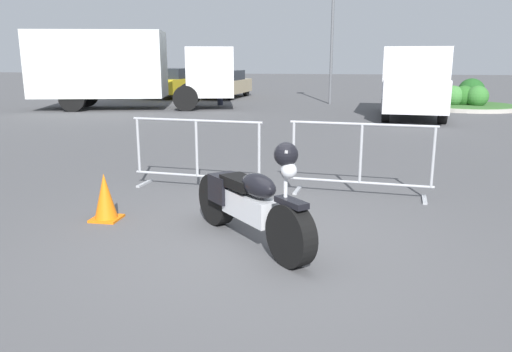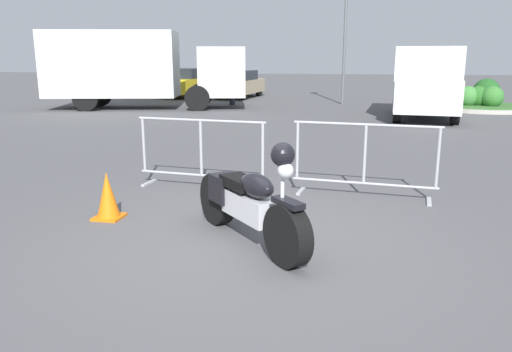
{
  "view_description": "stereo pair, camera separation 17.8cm",
  "coord_description": "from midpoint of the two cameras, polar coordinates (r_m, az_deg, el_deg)",
  "views": [
    {
      "loc": [
        0.95,
        -4.91,
        1.96
      ],
      "look_at": [
        -0.01,
        0.54,
        0.65
      ],
      "focal_mm": 35.0,
      "sensor_mm": 36.0,
      "label": 1
    },
    {
      "loc": [
        1.13,
        -4.88,
        1.96
      ],
      "look_at": [
        -0.01,
        0.54,
        0.65
      ],
      "focal_mm": 35.0,
      "sensor_mm": 36.0,
      "label": 2
    }
  ],
  "objects": [
    {
      "name": "ground_plane",
      "position": [
        5.37,
        -1.82,
        -8.07
      ],
      "size": [
        120.0,
        120.0,
        0.0
      ],
      "primitive_type": "plane",
      "color": "#4C4C4F"
    },
    {
      "name": "motorcycle",
      "position": [
        5.35,
        -1.7,
        -2.99
      ],
      "size": [
        1.56,
        1.67,
        1.2
      ],
      "rotation": [
        0.0,
        0.0,
        -0.83
      ],
      "color": "black",
      "rests_on": "ground"
    },
    {
      "name": "crowd_barrier_near",
      "position": [
        7.64,
        -7.45,
        2.59
      ],
      "size": [
        2.06,
        0.63,
        1.07
      ],
      "rotation": [
        0.0,
        0.0,
        -0.1
      ],
      "color": "#9EA0A5",
      "rests_on": "ground"
    },
    {
      "name": "crowd_barrier_far",
      "position": [
        7.3,
        11.18,
        1.94
      ],
      "size": [
        2.06,
        0.63,
        1.07
      ],
      "rotation": [
        0.0,
        0.0,
        -0.1
      ],
      "color": "#9EA0A5",
      "rests_on": "ground"
    },
    {
      "name": "box_truck",
      "position": [
        20.57,
        -15.23,
        11.96
      ],
      "size": [
        8.01,
        3.99,
        2.98
      ],
      "rotation": [
        0.0,
        0.0,
        0.24
      ],
      "color": "silver",
      "rests_on": "ground"
    },
    {
      "name": "delivery_van",
      "position": [
        18.02,
        17.28,
        10.45
      ],
      "size": [
        2.36,
        5.14,
        2.31
      ],
      "rotation": [
        0.0,
        0.0,
        -1.65
      ],
      "color": "silver",
      "rests_on": "ground"
    },
    {
      "name": "parked_car_white",
      "position": [
        27.65,
        -14.84,
        10.4
      ],
      "size": [
        2.16,
        4.56,
        1.5
      ],
      "rotation": [
        0.0,
        0.0,
        1.49
      ],
      "color": "white",
      "rests_on": "ground"
    },
    {
      "name": "parked_car_yellow",
      "position": [
        26.41,
        -9.56,
        10.49
      ],
      "size": [
        2.1,
        4.43,
        1.46
      ],
      "rotation": [
        0.0,
        0.0,
        1.49
      ],
      "color": "yellow",
      "rests_on": "ground"
    },
    {
      "name": "parked_car_tan",
      "position": [
        25.64,
        -3.68,
        10.45
      ],
      "size": [
        1.97,
        4.14,
        1.36
      ],
      "rotation": [
        0.0,
        0.0,
        1.49
      ],
      "color": "tan",
      "rests_on": "ground"
    },
    {
      "name": "pedestrian",
      "position": [
        21.67,
        -4.38,
        10.53
      ],
      "size": [
        0.38,
        0.38,
        1.69
      ],
      "rotation": [
        0.0,
        0.0,
        1.44
      ],
      "color": "#262838",
      "rests_on": "ground"
    },
    {
      "name": "planter_island",
      "position": [
        22.01,
        22.73,
        8.04
      ],
      "size": [
        4.13,
        4.13,
        1.15
      ],
      "color": "#ADA89E",
      "rests_on": "ground"
    },
    {
      "name": "traffic_cone",
      "position": [
        6.45,
        -17.62,
        -2.34
      ],
      "size": [
        0.34,
        0.34,
        0.59
      ],
      "color": "orange",
      "rests_on": "ground"
    },
    {
      "name": "street_lamp",
      "position": [
        22.34,
        8.53,
        17.67
      ],
      "size": [
        0.36,
        0.7,
        5.68
      ],
      "color": "#595B60",
      "rests_on": "ground"
    }
  ]
}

